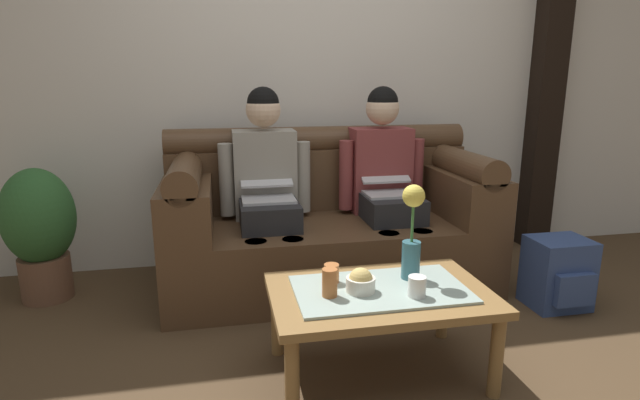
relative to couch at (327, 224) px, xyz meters
name	(u,v)px	position (x,y,z in m)	size (l,w,h in m)	color
ground_plane	(385,385)	(0.00, -1.17, -0.38)	(14.00, 14.00, 0.00)	#4C3823
back_wall_patterned	(311,51)	(0.00, 0.53, 1.07)	(6.00, 0.12, 2.90)	silver
timber_pillar	(549,52)	(1.73, 0.41, 1.07)	(0.20, 0.20, 2.90)	black
couch	(327,224)	(0.00, 0.00, 0.00)	(1.96, 0.88, 0.96)	#513823
person_left	(267,183)	(-0.37, 0.00, 0.28)	(0.56, 0.67, 1.22)	#232326
person_right	(385,178)	(0.37, 0.00, 0.28)	(0.56, 0.67, 1.22)	#232326
coffee_table	(380,301)	(0.00, -1.07, -0.03)	(0.93, 0.60, 0.40)	olive
flower_vase	(412,232)	(0.16, -0.99, 0.24)	(0.10, 0.10, 0.42)	#336672
snack_bowl	(361,282)	(-0.09, -1.09, 0.07)	(0.12, 0.12, 0.10)	silver
cup_near_left	(331,273)	(-0.19, -0.97, 0.07)	(0.07, 0.07, 0.08)	#B26633
cup_near_right	(330,283)	(-0.23, -1.11, 0.09)	(0.06, 0.06, 0.12)	#B26633
cup_far_center	(417,286)	(0.12, -1.18, 0.07)	(0.07, 0.07, 0.09)	white
backpack_right	(558,274)	(1.20, -0.63, -0.18)	(0.32, 0.31, 0.40)	#33477A
potted_plant	(40,228)	(-1.68, 0.06, 0.06)	(0.40, 0.40, 0.78)	brown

